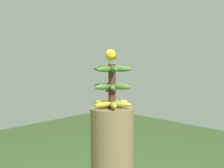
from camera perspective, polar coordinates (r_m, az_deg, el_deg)
The scene contains 2 objects.
banana_bunch at distance 1.89m, azimuth -0.01°, elevation -0.42°, with size 0.25×0.26×0.27m.
perched_bird at distance 1.85m, azimuth -0.15°, elevation 5.35°, with size 0.15×0.20×0.09m.
Camera 1 is at (1.30, -1.36, 1.45)m, focal length 48.68 mm.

